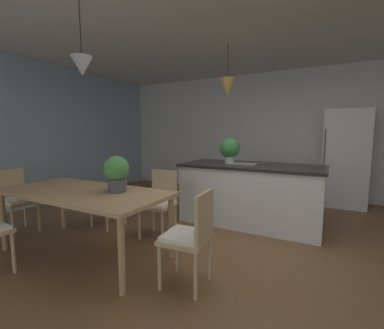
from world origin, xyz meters
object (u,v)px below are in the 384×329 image
potted_plant_on_table (117,172)px  chair_far_left (110,194)px  chair_kitchen_end (191,235)px  potted_plant_on_island (230,149)px  chair_far_right (159,201)px  refrigerator (345,158)px  chair_window_end (16,199)px  kitchen_island (251,193)px  dining_table (83,196)px

potted_plant_on_table → chair_far_left: bearing=139.6°
chair_kitchen_end → potted_plant_on_island: size_ratio=2.20×
chair_far_right → chair_kitchen_end: bearing=-42.1°
potted_plant_on_island → chair_far_right: bearing=-118.7°
refrigerator → chair_far_left: bearing=-137.5°
chair_far_right → potted_plant_on_island: bearing=61.3°
chair_window_end → chair_kitchen_end: bearing=0.1°
kitchen_island → potted_plant_on_island: (-0.35, 0.00, 0.67)m
dining_table → chair_far_right: bearing=62.0°
dining_table → refrigerator: refrigerator is taller
potted_plant_on_table → refrigerator: bearing=57.5°
chair_kitchen_end → kitchen_island: bearing=89.6°
chair_window_end → chair_far_right: (1.81, 0.83, 0.00)m
chair_kitchen_end → potted_plant_on_island: bearing=100.0°
chair_window_end → refrigerator: size_ratio=0.48×
chair_window_end → potted_plant_on_island: (2.39, 1.90, 0.65)m
kitchen_island → chair_far_left: bearing=-149.6°
chair_far_left → chair_far_right: size_ratio=1.00×
kitchen_island → potted_plant_on_island: potted_plant_on_island is taller
kitchen_island → potted_plant_on_table: bearing=-119.0°
chair_kitchen_end → potted_plant_on_table: 1.09m
refrigerator → potted_plant_on_island: 2.42m
chair_kitchen_end → potted_plant_on_island: potted_plant_on_island is taller
refrigerator → potted_plant_on_table: 4.22m
chair_window_end → potted_plant_on_island: size_ratio=2.20×
kitchen_island → refrigerator: 2.24m
chair_kitchen_end → refrigerator: bearing=70.6°
chair_far_right → kitchen_island: 1.42m
chair_kitchen_end → potted_plant_on_island: (-0.33, 1.90, 0.65)m
chair_far_left → kitchen_island: 2.11m
chair_far_right → kitchen_island: bearing=48.8°
chair_far_left → kitchen_island: size_ratio=0.42×
kitchen_island → potted_plant_on_island: bearing=180.0°
kitchen_island → refrigerator: (1.28, 1.78, 0.44)m
chair_far_left → kitchen_island: kitchen_island is taller
potted_plant_on_island → chair_far_left: bearing=-144.0°
chair_far_right → kitchen_island: kitchen_island is taller
chair_far_left → potted_plant_on_table: bearing=-40.4°
dining_table → potted_plant_on_table: bearing=17.5°
potted_plant_on_table → chair_window_end: bearing=-176.0°
chair_kitchen_end → dining_table: bearing=-179.8°
chair_window_end → refrigerator: 5.47m
potted_plant_on_island → potted_plant_on_table: bearing=-109.7°
chair_far_left → potted_plant_on_table: (0.83, -0.71, 0.48)m
refrigerator → chair_kitchen_end: bearing=-109.4°
chair_window_end → chair_far_right: bearing=24.7°
chair_kitchen_end → potted_plant_on_table: bearing=173.0°
refrigerator → potted_plant_on_table: (-2.27, -3.56, 0.05)m
chair_window_end → chair_kitchen_end: same height
chair_kitchen_end → kitchen_island: kitchen_island is taller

